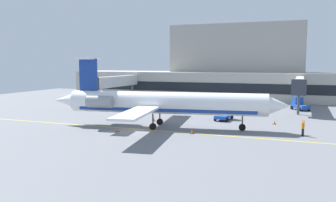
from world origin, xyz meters
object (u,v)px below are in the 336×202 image
object	(u,v)px
pushback_tractor	(142,99)
marshaller	(303,128)
baggage_tug	(299,104)
belt_loader	(225,113)
regional_jet	(162,103)

from	to	relation	value
pushback_tractor	marshaller	xyz separation A→B (m)	(32.93, -23.99, 0.08)
baggage_tug	pushback_tractor	xyz separation A→B (m)	(-32.19, -1.45, -0.14)
belt_loader	marshaller	world-z (taller)	belt_loader
baggage_tug	pushback_tractor	bearing A→B (deg)	-177.42
regional_jet	belt_loader	size ratio (longest dim) A/B	7.88
regional_jet	baggage_tug	world-z (taller)	regional_jet
regional_jet	belt_loader	distance (m)	12.13
pushback_tractor	belt_loader	distance (m)	26.18
baggage_tug	belt_loader	xyz separation A→B (m)	(-10.74, -16.47, -0.06)
pushback_tractor	marshaller	size ratio (longest dim) A/B	2.00
marshaller	belt_loader	bearing A→B (deg)	142.01
baggage_tug	marshaller	size ratio (longest dim) A/B	2.22
regional_jet	marshaller	size ratio (longest dim) A/B	16.76
baggage_tug	regional_jet	bearing A→B (deg)	-123.47
baggage_tug	marshaller	bearing A→B (deg)	-88.32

